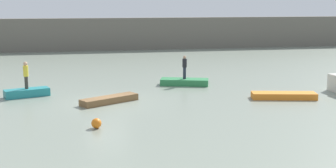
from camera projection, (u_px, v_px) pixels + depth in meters
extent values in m
plane|color=gray|center=(107.00, 103.00, 27.53)|extent=(120.00, 120.00, 0.00)
cube|color=#666056|center=(91.00, 34.00, 55.77)|extent=(80.00, 1.20, 3.93)
cube|color=teal|center=(27.00, 93.00, 29.31)|extent=(2.91, 1.77, 0.51)
cube|color=brown|center=(109.00, 100.00, 27.53)|extent=(3.64, 2.65, 0.39)
cube|color=#2D7F47|center=(184.00, 82.00, 33.29)|extent=(3.64, 2.19, 0.46)
cube|color=orange|center=(284.00, 96.00, 28.70)|extent=(4.10, 1.91, 0.39)
cylinder|color=#38332D|center=(26.00, 83.00, 29.19)|extent=(0.22, 0.22, 0.80)
cylinder|color=yellow|center=(26.00, 71.00, 29.06)|extent=(0.32, 0.32, 0.68)
sphere|color=tan|center=(25.00, 64.00, 28.98)|extent=(0.26, 0.26, 0.26)
cylinder|color=#232838|center=(185.00, 73.00, 33.17)|extent=(0.22, 0.22, 0.85)
cylinder|color=black|center=(185.00, 63.00, 33.04)|extent=(0.32, 0.32, 0.61)
sphere|color=tan|center=(185.00, 57.00, 32.97)|extent=(0.23, 0.23, 0.23)
sphere|color=orange|center=(96.00, 123.00, 22.06)|extent=(0.49, 0.49, 0.49)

